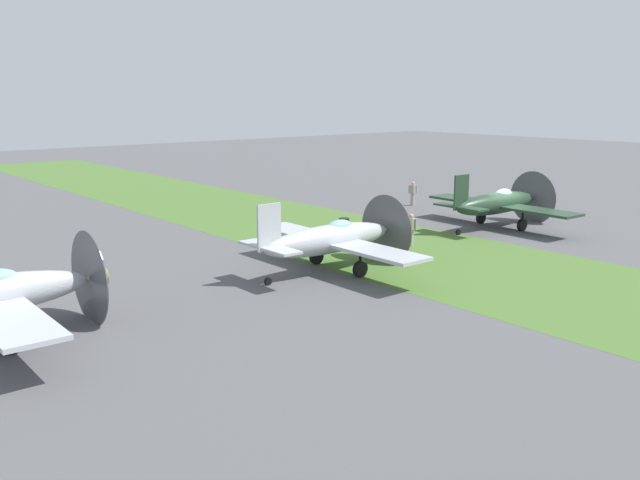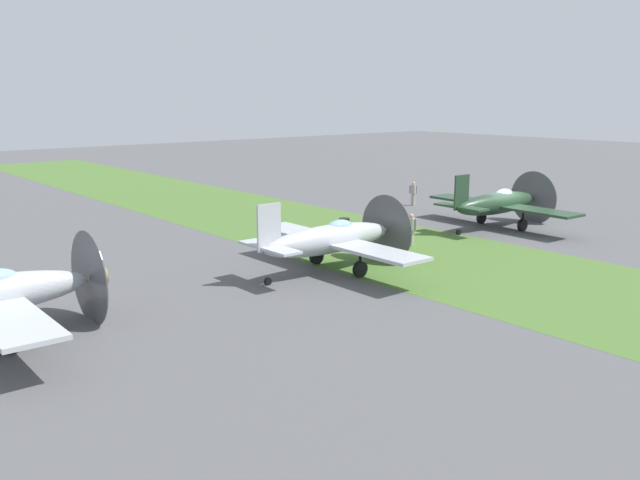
% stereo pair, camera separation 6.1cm
% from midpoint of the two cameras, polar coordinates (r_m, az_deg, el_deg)
% --- Properties ---
extents(ground_plane, '(160.00, 160.00, 0.00)m').
position_cam_midpoint_polar(ground_plane, '(42.14, 15.74, 1.02)').
color(ground_plane, '#515154').
extents(grass_verge, '(120.00, 11.00, 0.01)m').
position_cam_midpoint_polar(grass_verge, '(34.98, 6.98, -0.82)').
color(grass_verge, '#476B2D').
rests_on(grass_verge, ground).
extents(airplane_lead, '(10.03, 7.96, 3.58)m').
position_cam_midpoint_polar(airplane_lead, '(41.62, 14.89, 3.03)').
color(airplane_lead, '#233D28').
rests_on(airplane_lead, ground).
extents(airplane_wingman, '(10.01, 7.97, 3.59)m').
position_cam_midpoint_polar(airplane_wingman, '(30.13, 1.04, 0.09)').
color(airplane_wingman, '#B2B7BC').
rests_on(airplane_wingman, ground).
extents(ground_crew_chief, '(0.47, 0.48, 1.73)m').
position_cam_midpoint_polar(ground_crew_chief, '(49.04, 7.91, 3.95)').
color(ground_crew_chief, '#9E998E').
rests_on(ground_crew_chief, ground).
extents(ground_crew_mechanic, '(0.58, 0.38, 1.73)m').
position_cam_midpoint_polar(ground_crew_mechanic, '(35.72, 7.74, 0.92)').
color(ground_crew_mechanic, '#9E998E').
rests_on(ground_crew_mechanic, ground).
extents(fuel_drum, '(0.60, 0.60, 0.90)m').
position_cam_midpoint_polar(fuel_drum, '(38.74, 2.11, 1.20)').
color(fuel_drum, black).
rests_on(fuel_drum, ground).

